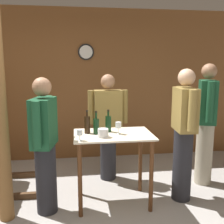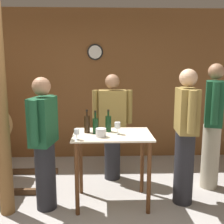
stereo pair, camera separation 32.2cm
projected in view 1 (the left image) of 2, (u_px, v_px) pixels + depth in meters
name	position (u px, v px, depth m)	size (l,w,h in m)	color
back_wall	(86.00, 86.00, 4.75)	(8.40, 0.08, 2.70)	brown
tasting_table	(113.00, 149.00, 3.20)	(0.95, 0.64, 0.90)	beige
wine_bottle_far_left	(87.00, 124.00, 3.17)	(0.07, 0.07, 0.29)	black
wine_bottle_left	(96.00, 126.00, 3.14)	(0.07, 0.07, 0.28)	black
wine_bottle_center	(108.00, 123.00, 3.25)	(0.07, 0.07, 0.28)	black
wine_glass_near_left	(80.00, 133.00, 2.86)	(0.06, 0.06, 0.12)	silver
wine_glass_near_center	(118.00, 125.00, 3.14)	(0.07, 0.07, 0.15)	silver
ice_bucket	(103.00, 133.00, 3.01)	(0.12, 0.12, 0.10)	silver
person_host	(45.00, 144.00, 2.98)	(0.29, 0.58, 1.59)	#232328
person_visitor_with_scarf	(108.00, 125.00, 3.90)	(0.59, 0.24, 1.59)	#232328
person_visitor_bearded	(184.00, 133.00, 3.27)	(0.25, 0.59, 1.67)	#232328
person_visitor_near_door	(206.00, 122.00, 3.72)	(0.34, 0.56, 1.74)	#B7AD93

